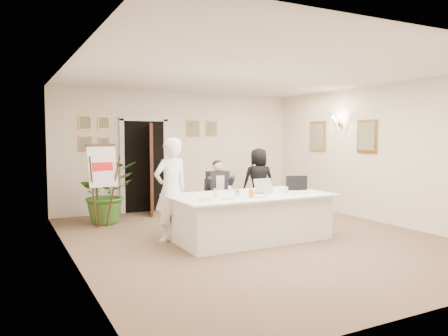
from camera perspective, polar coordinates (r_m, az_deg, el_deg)
floor at (r=7.66m, az=4.08°, el=-9.11°), size 7.00×7.00×0.00m
ceiling at (r=7.52m, az=4.20°, el=12.13°), size 6.00×7.00×0.02m
wall_back at (r=10.60m, az=-5.80°, el=2.25°), size 6.00×0.10×2.80m
wall_front at (r=4.84m, az=26.34°, el=-0.58°), size 6.00×0.10×2.80m
wall_left at (r=6.42m, az=-19.33°, el=0.72°), size 0.10×7.00×2.80m
wall_right at (r=9.38m, az=19.98°, el=1.75°), size 0.10×7.00×2.80m
doorway at (r=10.15m, az=-10.05°, el=0.10°), size 1.14×0.86×2.20m
pictures_back_wall at (r=10.30m, az=-9.92°, el=4.65°), size 3.40×0.06×0.80m
pictures_right_wall at (r=10.20m, az=14.94°, el=4.02°), size 0.06×2.20×0.80m
wall_sconce at (r=10.16m, az=14.69°, el=5.99°), size 0.20×0.30×0.24m
conference_table at (r=7.50m, az=3.40°, el=-6.32°), size 2.72×1.45×0.78m
seated_man at (r=8.43m, az=-0.70°, el=-3.31°), size 0.57×0.61×1.32m
flip_chart at (r=8.61m, az=-15.76°, el=-2.82°), size 0.57×0.39×1.58m
standing_man at (r=7.36m, az=-6.94°, el=-2.82°), size 0.71×0.55×1.73m
standing_woman at (r=9.89m, az=4.54°, el=-1.70°), size 0.82×0.64×1.49m
potted_palm at (r=9.12m, az=-15.19°, el=-3.10°), size 1.42×1.35×1.25m
laptop at (r=7.64m, az=4.63°, el=-2.18°), size 0.38×0.40×0.28m
laptop_bag at (r=8.09m, az=9.45°, el=-1.93°), size 0.39×0.22×0.26m
paper_stack at (r=7.69m, az=9.83°, el=-3.13°), size 0.32×0.27×0.03m
plate_left at (r=6.74m, az=-2.61°, el=-4.17°), size 0.27×0.27×0.01m
plate_mid at (r=6.82m, az=0.60°, el=-4.06°), size 0.24×0.24×0.01m
plate_near at (r=7.05m, az=4.97°, el=-3.81°), size 0.25×0.25×0.01m
glass_a at (r=7.04m, az=-1.16°, el=-3.29°), size 0.07×0.07×0.14m
glass_b at (r=7.20m, az=5.59°, el=-3.13°), size 0.09×0.09×0.14m
glass_c at (r=7.40m, az=8.10°, el=-2.96°), size 0.08×0.08×0.14m
glass_d at (r=7.44m, az=0.77°, el=-2.88°), size 0.08×0.08×0.14m
oj_glass at (r=7.02m, az=3.58°, el=-3.36°), size 0.09×0.09×0.13m
steel_jug at (r=7.08m, az=1.71°, el=-3.37°), size 0.10×0.10×0.11m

